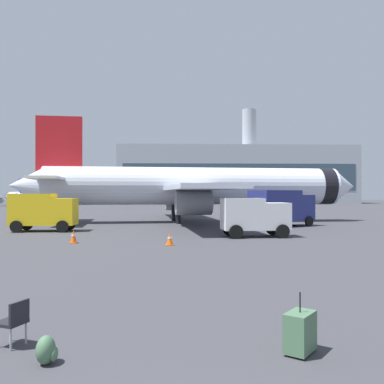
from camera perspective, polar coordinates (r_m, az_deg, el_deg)
The scene contains 11 objects.
airplane_at_gate at distance 42.95m, azimuth 0.14°, elevation 0.77°, with size 35.77×32.33×10.50m.
airplane_taxiing at distance 112.05m, azimuth -22.93°, elevation -0.58°, with size 18.57×20.14×6.39m.
service_truck at distance 34.26m, azimuth -19.58°, elevation -2.37°, with size 4.84×2.59×2.90m.
fuel_truck at distance 37.83m, azimuth 12.04°, elevation -1.93°, with size 6.36×5.20×3.20m.
cargo_van at distance 28.35m, azimuth 8.44°, elevation -3.15°, with size 4.55×2.64×2.60m.
safety_cone_near at distance 23.62m, azimuth -3.04°, elevation -6.41°, with size 0.44×0.44×0.70m.
safety_cone_mid at distance 25.53m, azimuth -15.80°, elevation -5.85°, with size 0.44×0.44×0.78m.
rolling_suitcase at distance 8.18m, azimuth 14.48°, elevation -17.92°, with size 0.71×0.75×1.10m.
traveller_backpack at distance 7.94m, azimuth -19.15°, elevation -19.67°, with size 0.36×0.40×0.48m.
gate_chair at distance 8.91m, azimuth -23.07°, elevation -15.70°, with size 0.63×0.63×0.86m.
terminal_building at distance 132.67m, azimuth 5.99°, elevation 2.33°, with size 72.19×18.54×29.50m.
Camera 1 is at (-0.37, -3.09, 2.87)m, focal length 39.24 mm.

